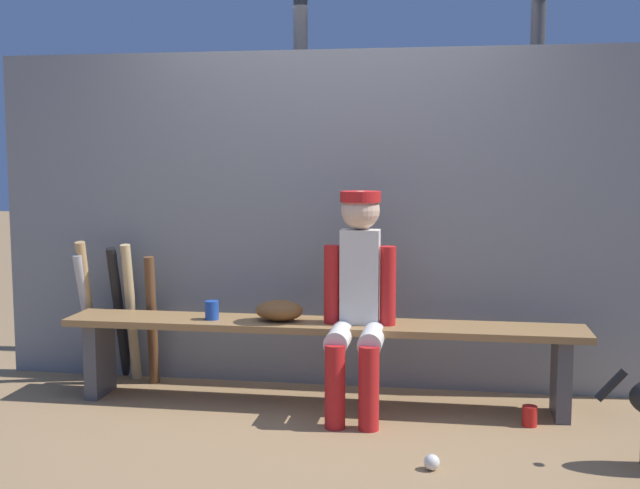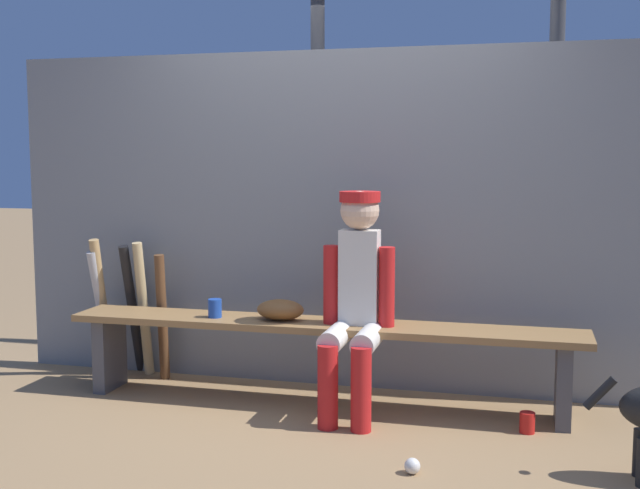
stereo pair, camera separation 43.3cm
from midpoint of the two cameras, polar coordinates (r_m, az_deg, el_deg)
The scene contains 13 objects.
ground_plane at distance 4.74m, azimuth 2.67°, elevation -11.42°, with size 30.00×30.00×0.00m, color #9E7A51.
chainlink_fence at distance 4.95m, azimuth 3.76°, elevation 1.70°, with size 4.30×0.03×2.09m, color gray.
dugout_bench at distance 4.63m, azimuth 2.70°, elevation -6.79°, with size 3.01×0.36×0.49m.
player_seated at distance 4.43m, azimuth 5.35°, elevation -3.58°, with size 0.41×0.55×1.25m.
baseball_glove at distance 4.65m, azimuth -0.19°, elevation -4.71°, with size 0.28×0.20×0.12m, color brown.
bat_wood_dark at distance 5.20m, azimuth -8.89°, elevation -5.19°, with size 0.06×0.06×0.82m, color brown.
bat_wood_natural at distance 5.30m, azimuth -10.25°, elevation -4.60°, with size 0.06×0.06×0.89m, color tan.
bat_aluminum_black at distance 5.37m, azimuth -11.02°, elevation -4.58°, with size 0.06×0.06×0.89m, color black.
bat_wood_tan at distance 5.37m, azimuth -13.09°, elevation -4.41°, with size 0.06×0.06×0.92m, color tan.
bat_aluminum_silver at distance 5.39m, azimuth -13.11°, elevation -4.78°, with size 0.06×0.06×0.85m, color #B7B7BC.
baseball at distance 3.82m, azimuth 9.98°, elevation -15.39°, with size 0.07×0.07×0.07m, color white.
cup_on_ground at distance 4.46m, azimuth 17.38°, elevation -12.10°, with size 0.08×0.08×0.11m, color red.
cup_on_bench at distance 4.74m, azimuth -4.94°, elevation -4.59°, with size 0.08×0.08×0.11m, color #1E47AD.
Camera 2 is at (1.13, -4.37, 1.44)m, focal length 44.75 mm.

